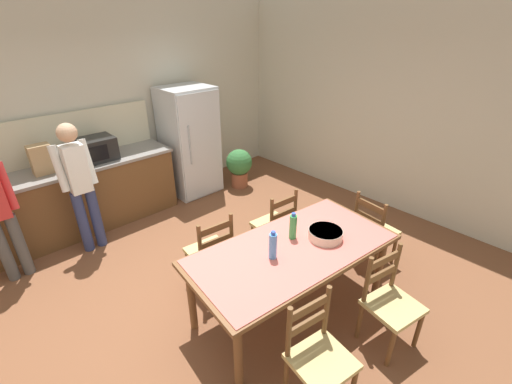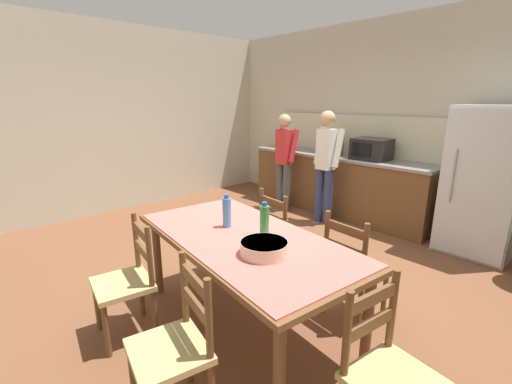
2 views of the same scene
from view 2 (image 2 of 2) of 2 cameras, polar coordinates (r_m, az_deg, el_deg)
The scene contains 19 objects.
ground_plane at distance 3.71m, azimuth 1.98°, elevation -13.26°, with size 8.32×8.32×0.00m, color brown.
wall_back at distance 5.48m, azimuth 22.71°, elevation 10.74°, with size 6.52×0.12×2.90m, color beige.
wall_left at distance 6.03m, azimuth -20.65°, elevation 11.25°, with size 0.12×5.20×2.90m, color beige.
kitchen_counter at distance 5.59m, azimuth 13.33°, elevation 1.36°, with size 3.03×0.66×0.93m.
counter_splashback at distance 5.72m, azimuth 15.58°, elevation 9.29°, with size 2.99×0.03×0.60m, color beige.
refrigerator at distance 4.69m, azimuth 33.83°, elevation 1.40°, with size 0.75×0.73×1.71m.
microwave at distance 5.18m, azimuth 18.67°, elevation 6.81°, with size 0.50×0.39×0.30m.
paper_bag at distance 5.49m, azimuth 12.94°, elevation 7.97°, with size 0.24×0.16×0.36m, color tan.
dining_table at distance 2.64m, azimuth -2.00°, elevation -8.87°, with size 2.04×1.16×0.77m.
bottle_near_centre at distance 2.76m, azimuth -4.89°, elevation -3.35°, with size 0.07×0.07×0.27m.
bottle_off_centre at distance 2.56m, azimuth 1.41°, elevation -4.80°, with size 0.07×0.07×0.27m.
serving_bowl at distance 2.30m, azimuth 1.34°, elevation -9.16°, with size 0.32×0.32×0.09m.
chair_side_far_right at distance 2.95m, azimuth 15.86°, elevation -12.10°, with size 0.45×0.43×0.91m.
chair_head_end at distance 2.03m, azimuth 21.29°, elevation -26.64°, with size 0.46×0.47×0.91m.
chair_side_far_left at distance 3.49m, azimuth 4.44°, elevation -7.13°, with size 0.46×0.44×0.91m.
chair_side_near_left at distance 2.83m, azimuth -20.63°, elevation -13.76°, with size 0.48×0.46×0.91m.
chair_side_near_right at distance 2.13m, azimuth -13.34°, elevation -23.81°, with size 0.49×0.47×0.91m.
person_at_sink at distance 5.52m, azimuth 4.70°, elevation 5.78°, with size 0.39×0.27×1.55m.
person_at_counter at distance 4.98m, azimuth 11.55°, elevation 4.99°, with size 0.41×0.28×1.62m.
Camera 2 is at (2.31, -2.30, 1.77)m, focal length 24.00 mm.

